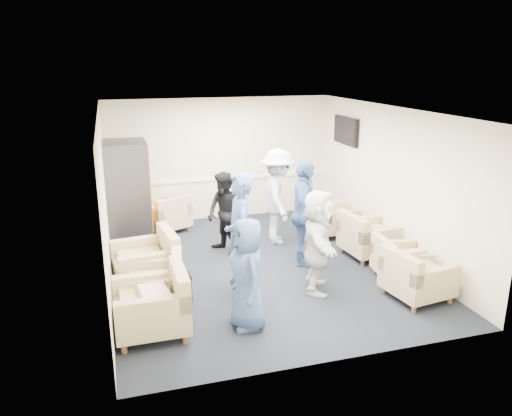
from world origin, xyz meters
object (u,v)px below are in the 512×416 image
object	(u,v)px
armchair_left_far	(149,263)
vending_machine	(128,193)
armchair_right_near	(415,278)
person_mid_left	(240,235)
armchair_left_mid	(157,287)
person_mid_right	(304,213)
armchair_right_midfar	(367,238)
armchair_right_midnear	(398,262)
person_front_right	(318,241)
armchair_corner	(167,216)
armchair_left_near	(156,306)
person_back_left	(225,214)
armchair_right_far	(332,220)
person_front_left	(247,274)
person_back_right	(278,197)

from	to	relation	value
armchair_left_far	vending_machine	size ratio (longest dim) A/B	0.52
armchair_right_near	person_mid_left	distance (m)	2.70
armchair_left_mid	vending_machine	distance (m)	2.97
armchair_left_far	person_mid_right	world-z (taller)	person_mid_right
armchair_right_near	armchair_right_midfar	bearing A→B (deg)	-12.44
armchair_left_mid	armchair_right_midnear	bearing A→B (deg)	96.17
armchair_right_midfar	person_front_right	size ratio (longest dim) A/B	0.58
armchair_right_midfar	vending_machine	size ratio (longest dim) A/B	0.47
armchair_corner	armchair_right_midfar	bearing A→B (deg)	117.59
armchair_left_mid	armchair_right_midfar	bearing A→B (deg)	111.51
armchair_left_near	armchair_right_near	bearing A→B (deg)	87.77
person_back_left	person_front_right	distance (m)	2.18
armchair_right_midnear	armchair_right_far	xyz separation A→B (m)	(-0.09, 2.34, 0.02)
armchair_right_near	armchair_corner	world-z (taller)	armchair_right_near
armchair_right_far	person_front_left	size ratio (longest dim) A/B	0.54
armchair_corner	person_mid_right	bearing A→B (deg)	104.66
armchair_right_near	person_mid_right	size ratio (longest dim) A/B	0.51
person_mid_right	armchair_left_near	bearing A→B (deg)	143.20
person_mid_left	person_front_right	xyz separation A→B (m)	(1.18, -0.20, -0.15)
person_front_left	person_front_right	distance (m)	1.54
armchair_right_midnear	vending_machine	bearing A→B (deg)	60.48
armchair_left_mid	armchair_right_near	bearing A→B (deg)	85.95
armchair_right_near	vending_machine	size ratio (longest dim) A/B	0.47
person_front_left	person_mid_right	xyz separation A→B (m)	(1.52, 1.82, 0.16)
armchair_left_mid	armchair_left_near	bearing A→B (deg)	1.16
person_front_left	person_back_left	world-z (taller)	person_back_left
armchair_right_midnear	person_mid_right	bearing A→B (deg)	55.68
armchair_left_mid	armchair_right_near	size ratio (longest dim) A/B	1.01
armchair_left_near	person_front_right	xyz separation A→B (m)	(2.53, 0.58, 0.44)
armchair_right_far	armchair_right_midnear	bearing A→B (deg)	179.69
person_mid_left	person_mid_right	distance (m)	1.61
armchair_left_near	armchair_corner	distance (m)	4.11
person_mid_left	person_back_left	world-z (taller)	person_mid_left
armchair_right_far	person_front_left	distance (m)	4.11
armchair_left_far	armchair_right_midfar	size ratio (longest dim) A/B	1.12
armchair_right_midfar	person_mid_left	distance (m)	2.80
vending_machine	person_back_left	xyz separation A→B (m)	(1.66, -1.05, -0.24)
person_front_left	person_front_right	world-z (taller)	person_front_right
armchair_right_near	person_back_right	world-z (taller)	person_back_right
person_front_right	armchair_left_mid	bearing A→B (deg)	107.93
armchair_left_near	armchair_corner	size ratio (longest dim) A/B	0.85
armchair_left_near	person_front_left	world-z (taller)	person_front_left
armchair_left_mid	person_front_left	size ratio (longest dim) A/B	0.63
person_back_right	armchair_corner	bearing A→B (deg)	66.75
armchair_left_far	person_back_left	distance (m)	1.83
armchair_right_near	armchair_corner	bearing A→B (deg)	29.37
armchair_left_far	armchair_left_near	bearing A→B (deg)	-9.20
person_front_left	person_mid_right	distance (m)	2.38
armchair_right_near	armchair_right_midfar	world-z (taller)	armchair_right_midfar
armchair_left_near	vending_machine	distance (m)	3.61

